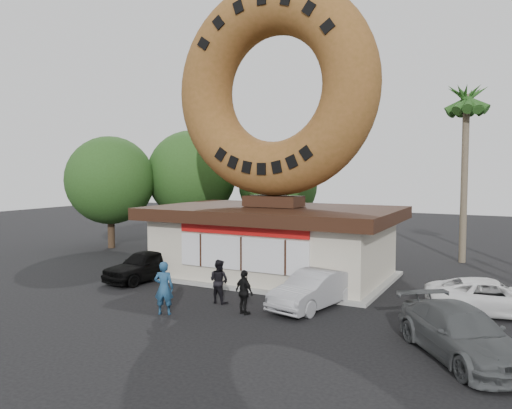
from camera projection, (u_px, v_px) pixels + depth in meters
The scene contains 15 objects.
ground at pixel (202, 308), 18.11m from camera, with size 90.00×90.00×0.00m, color black.
donut_shop at pixel (273, 239), 23.28m from camera, with size 11.20×7.20×3.80m.
giant_donut at pixel (274, 89), 22.81m from camera, with size 9.82×9.82×2.50m, color brown.
tree_west at pixel (192, 175), 33.67m from camera, with size 6.00×6.00×7.65m.
tree_mid at pixel (278, 185), 32.94m from camera, with size 5.20×5.20×6.63m.
tree_far at pixel (110, 180), 31.78m from camera, with size 5.60×5.60×7.14m.
palm_near at pixel (466, 106), 26.43m from camera, with size 2.60×2.60×9.75m.
street_lamp at pixel (314, 178), 32.80m from camera, with size 2.11×0.20×8.00m.
person_left at pixel (164, 288), 17.24m from camera, with size 0.68×0.44×1.86m, color navy.
person_center at pixel (219, 281), 18.76m from camera, with size 0.80×0.62×1.65m, color black.
person_right at pixel (244, 292), 17.25m from camera, with size 0.91×0.38×1.55m, color black.
car_black at pixel (146, 265), 22.61m from camera, with size 1.64×4.08×1.39m, color black.
car_silver at pixel (313, 290), 18.10m from camera, with size 1.41×4.04×1.33m, color #A2A2A7.
car_grey at pixel (461, 333), 13.25m from camera, with size 1.88×4.64×1.35m, color #525556.
car_white at pixel (492, 297), 17.21m from camera, with size 2.03×4.40×1.22m, color white.
Camera 1 is at (9.99, -14.87, 5.01)m, focal length 35.00 mm.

